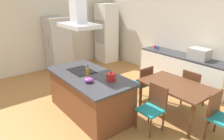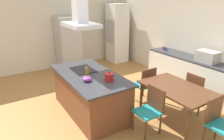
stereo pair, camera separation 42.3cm
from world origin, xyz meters
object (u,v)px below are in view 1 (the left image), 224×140
at_px(chair_at_right_end, 219,114).
at_px(range_hood, 78,15).
at_px(coffee_mug_red, 155,47).
at_px(chair_facing_island, 154,105).
at_px(olive_oil_bottle, 88,73).
at_px(refrigerator, 58,45).
at_px(dining_table, 176,88).
at_px(chair_at_left_end, 143,81).
at_px(cooktop, 81,71).
at_px(tea_kettle, 111,77).
at_px(mixing_bowl, 89,80).
at_px(coffee_mug_blue, 158,48).
at_px(chair_facing_back_wall, 192,87).
at_px(countertop_microwave, 199,54).
at_px(wall_oven_stack, 106,33).

relative_size(chair_at_right_end, range_hood, 0.99).
bearing_deg(coffee_mug_red, chair_facing_island, -49.55).
height_order(olive_oil_bottle, refrigerator, refrigerator).
height_order(dining_table, chair_at_left_end, chair_at_left_end).
relative_size(cooktop, refrigerator, 0.33).
bearing_deg(tea_kettle, dining_table, 58.12).
xyz_separation_m(cooktop, coffee_mug_red, (-0.38, 2.90, 0.04)).
bearing_deg(mixing_bowl, cooktop, 162.24).
bearing_deg(refrigerator, chair_at_right_end, 7.14).
relative_size(dining_table, range_hood, 1.56).
relative_size(coffee_mug_blue, chair_facing_back_wall, 0.10).
relative_size(olive_oil_bottle, countertop_microwave, 0.51).
bearing_deg(chair_facing_back_wall, chair_at_left_end, -143.99).
bearing_deg(chair_facing_back_wall, wall_oven_stack, 170.93).
bearing_deg(refrigerator, chair_facing_island, -0.29).
distance_m(dining_table, range_hood, 2.48).
bearing_deg(dining_table, coffee_mug_red, 140.44).
height_order(dining_table, chair_at_right_end, chair_at_right_end).
xyz_separation_m(refrigerator, chair_at_left_end, (3.31, 0.64, -0.40)).
relative_size(wall_oven_stack, refrigerator, 1.21).
xyz_separation_m(tea_kettle, chair_facing_back_wall, (0.71, 1.80, -0.47)).
distance_m(wall_oven_stack, chair_facing_back_wall, 4.24).
distance_m(olive_oil_bottle, chair_at_right_end, 2.52).
bearing_deg(coffee_mug_red, chair_at_left_end, -57.67).
bearing_deg(countertop_microwave, olive_oil_bottle, -103.01).
bearing_deg(dining_table, range_hood, -139.36).
distance_m(cooktop, range_hood, 1.20).
relative_size(coffee_mug_blue, wall_oven_stack, 0.04).
height_order(tea_kettle, dining_table, tea_kettle).
relative_size(cooktop, mixing_bowl, 3.45).
relative_size(coffee_mug_red, wall_oven_stack, 0.04).
xyz_separation_m(mixing_bowl, range_hood, (-0.63, 0.20, 1.15)).
relative_size(coffee_mug_red, refrigerator, 0.05).
xyz_separation_m(wall_oven_stack, chair_at_right_end, (5.06, -1.33, -0.59)).
bearing_deg(refrigerator, coffee_mug_blue, 42.15).
distance_m(wall_oven_stack, chair_facing_island, 4.64).
xyz_separation_m(olive_oil_bottle, refrigerator, (-3.11, 0.77, -0.10)).
distance_m(tea_kettle, range_hood, 1.41).
distance_m(tea_kettle, chair_facing_back_wall, 1.99).
distance_m(countertop_microwave, refrigerator, 4.40).
distance_m(olive_oil_bottle, wall_oven_stack, 4.09).
distance_m(wall_oven_stack, range_hood, 3.85).
height_order(dining_table, chair_facing_back_wall, chair_facing_back_wall).
height_order(chair_at_right_end, chair_at_left_end, same).
bearing_deg(countertop_microwave, cooktop, -111.12).
distance_m(countertop_microwave, coffee_mug_red, 1.50).
distance_m(wall_oven_stack, dining_table, 4.37).
height_order(wall_oven_stack, chair_facing_back_wall, wall_oven_stack).
xyz_separation_m(coffee_mug_red, wall_oven_stack, (-2.23, -0.26, 0.16)).
relative_size(dining_table, chair_facing_back_wall, 1.57).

